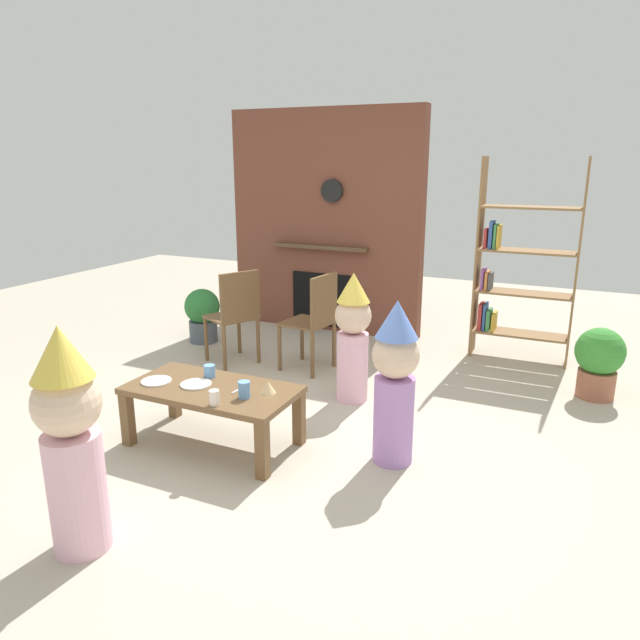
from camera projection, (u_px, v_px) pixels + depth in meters
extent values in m
plane|color=#BCB29E|center=(277.00, 434.00, 4.11)|extent=(12.00, 12.00, 0.00)
cube|color=brown|center=(325.00, 223.00, 6.38)|extent=(2.20, 0.18, 2.40)
cube|color=black|center=(321.00, 300.00, 6.52)|extent=(0.70, 0.02, 0.60)
cube|color=brown|center=(320.00, 247.00, 6.32)|extent=(1.10, 0.10, 0.04)
cylinder|color=black|center=(332.00, 191.00, 6.13)|extent=(0.24, 0.04, 0.24)
cube|color=olive|center=(478.00, 259.00, 5.59)|extent=(0.02, 0.28, 1.90)
cube|color=olive|center=(577.00, 265.00, 5.23)|extent=(0.02, 0.28, 1.90)
cube|color=olive|center=(519.00, 334.00, 5.60)|extent=(0.86, 0.28, 0.02)
cube|color=olive|center=(523.00, 293.00, 5.49)|extent=(0.86, 0.28, 0.02)
cube|color=olive|center=(527.00, 251.00, 5.38)|extent=(0.86, 0.28, 0.02)
cube|color=olive|center=(531.00, 207.00, 5.28)|extent=(0.86, 0.28, 0.02)
cube|color=#B23333|center=(481.00, 316.00, 5.71)|extent=(0.04, 0.20, 0.26)
cube|color=#3359A5|center=(485.00, 316.00, 5.69)|extent=(0.02, 0.20, 0.26)
cube|color=#3F8C4C|center=(489.00, 319.00, 5.69)|extent=(0.04, 0.20, 0.20)
cube|color=gold|center=(494.00, 321.00, 5.67)|extent=(0.03, 0.20, 0.17)
cube|color=#8C4C99|center=(483.00, 279.00, 5.61)|extent=(0.02, 0.20, 0.20)
cube|color=#D87F3F|center=(487.00, 280.00, 5.60)|extent=(0.03, 0.20, 0.17)
cube|color=#4C4C51|center=(491.00, 281.00, 5.59)|extent=(0.02, 0.20, 0.16)
cube|color=#B23333|center=(486.00, 238.00, 5.51)|extent=(0.03, 0.20, 0.19)
cube|color=#3359A5|center=(492.00, 234.00, 5.48)|extent=(0.03, 0.20, 0.26)
cube|color=#3F8C4C|center=(496.00, 236.00, 5.47)|extent=(0.02, 0.20, 0.23)
cube|color=gold|center=(499.00, 237.00, 5.46)|extent=(0.02, 0.20, 0.22)
cube|color=brown|center=(212.00, 390.00, 3.86)|extent=(1.14, 0.58, 0.04)
cube|color=brown|center=(128.00, 419.00, 3.91)|extent=(0.07, 0.07, 0.38)
cube|color=brown|center=(262.00, 450.00, 3.49)|extent=(0.07, 0.07, 0.38)
cube|color=brown|center=(174.00, 393.00, 4.34)|extent=(0.07, 0.07, 0.38)
cube|color=brown|center=(299.00, 418.00, 3.92)|extent=(0.07, 0.07, 0.38)
cylinder|color=#669EE0|center=(244.00, 390.00, 3.67)|extent=(0.08, 0.08, 0.11)
cylinder|color=#669EE0|center=(210.00, 371.00, 4.02)|extent=(0.08, 0.08, 0.09)
cylinder|color=silver|center=(214.00, 398.00, 3.56)|extent=(0.06, 0.06, 0.10)
cylinder|color=white|center=(156.00, 381.00, 3.94)|extent=(0.20, 0.20, 0.01)
cylinder|color=white|center=(196.00, 384.00, 3.89)|extent=(0.21, 0.21, 0.01)
cone|color=#EAC68C|center=(268.00, 387.00, 3.75)|extent=(0.10, 0.10, 0.08)
cube|color=silver|center=(239.00, 389.00, 3.81)|extent=(0.03, 0.15, 0.01)
cylinder|color=#EAB2C6|center=(78.00, 492.00, 2.83)|extent=(0.28, 0.28, 0.62)
sphere|color=beige|center=(66.00, 403.00, 2.71)|extent=(0.32, 0.32, 0.32)
cone|color=#F2D14C|center=(60.00, 352.00, 2.64)|extent=(0.29, 0.29, 0.26)
cylinder|color=#B27FCC|center=(393.00, 420.00, 3.68)|extent=(0.25, 0.25, 0.57)
sphere|color=beige|center=(396.00, 355.00, 3.56)|extent=(0.29, 0.29, 0.29)
cone|color=#668CE5|center=(397.00, 319.00, 3.50)|extent=(0.26, 0.26, 0.24)
cylinder|color=#EAB2C6|center=(352.00, 367.00, 4.63)|extent=(0.25, 0.25, 0.56)
sphere|color=beige|center=(353.00, 316.00, 4.51)|extent=(0.29, 0.29, 0.29)
cone|color=#F2D14C|center=(354.00, 287.00, 4.45)|extent=(0.26, 0.26, 0.23)
cube|color=brown|center=(231.00, 317.00, 5.46)|extent=(0.54, 0.54, 0.02)
cube|color=brown|center=(240.00, 296.00, 5.25)|extent=(0.21, 0.37, 0.45)
cylinder|color=brown|center=(239.00, 332.00, 5.76)|extent=(0.04, 0.04, 0.43)
cylinder|color=brown|center=(206.00, 339.00, 5.55)|extent=(0.04, 0.04, 0.43)
cylinder|color=brown|center=(258.00, 341.00, 5.49)|extent=(0.04, 0.04, 0.43)
cylinder|color=brown|center=(224.00, 348.00, 5.28)|extent=(0.04, 0.04, 0.43)
cube|color=brown|center=(307.00, 323.00, 5.28)|extent=(0.45, 0.45, 0.02)
cube|color=brown|center=(324.00, 300.00, 5.12)|extent=(0.09, 0.40, 0.45)
cylinder|color=brown|center=(302.00, 338.00, 5.58)|extent=(0.04, 0.04, 0.43)
cylinder|color=brown|center=(280.00, 348.00, 5.28)|extent=(0.04, 0.04, 0.43)
cylinder|color=brown|center=(334.00, 344.00, 5.39)|extent=(0.04, 0.04, 0.43)
cylinder|color=brown|center=(312.00, 355.00, 5.10)|extent=(0.04, 0.04, 0.43)
cylinder|color=#9E5B42|center=(596.00, 384.00, 4.72)|extent=(0.29, 0.29, 0.23)
sphere|color=green|center=(600.00, 351.00, 4.65)|extent=(0.38, 0.38, 0.38)
cylinder|color=#4C5660|center=(203.00, 331.00, 6.16)|extent=(0.29, 0.29, 0.23)
sphere|color=#2B7736|center=(202.00, 306.00, 6.09)|extent=(0.37, 0.37, 0.37)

